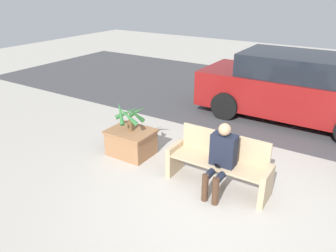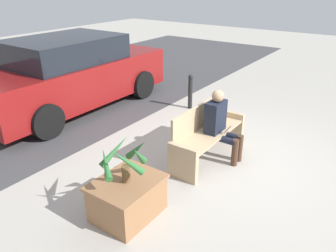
# 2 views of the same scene
# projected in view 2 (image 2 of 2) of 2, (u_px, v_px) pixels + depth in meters

# --- Properties ---
(ground_plane) EXTENTS (30.00, 30.00, 0.00)m
(ground_plane) POSITION_uv_depth(u_px,v_px,m) (229.00, 160.00, 5.49)
(ground_plane) COLOR #ADA89E
(road_surface) EXTENTS (20.00, 6.00, 0.01)m
(road_surface) POSITION_uv_depth(u_px,v_px,m) (37.00, 99.00, 8.25)
(road_surface) COLOR #424244
(road_surface) RESTS_ON ground_plane
(bench) EXTENTS (1.72, 0.50, 0.89)m
(bench) POSITION_uv_depth(u_px,v_px,m) (206.00, 134.00, 5.43)
(bench) COLOR tan
(bench) RESTS_ON ground_plane
(person_seated) EXTENTS (0.40, 0.59, 1.18)m
(person_seated) POSITION_uv_depth(u_px,v_px,m) (220.00, 122.00, 5.32)
(person_seated) COLOR black
(person_seated) RESTS_ON ground_plane
(planter_box) EXTENTS (0.87, 0.70, 0.51)m
(planter_box) POSITION_uv_depth(u_px,v_px,m) (127.00, 197.00, 4.11)
(planter_box) COLOR #936642
(planter_box) RESTS_ON ground_plane
(potted_plant) EXTENTS (0.64, 0.66, 0.58)m
(potted_plant) POSITION_uv_depth(u_px,v_px,m) (125.00, 158.00, 3.88)
(potted_plant) COLOR brown
(potted_plant) RESTS_ON planter_box
(parked_car) EXTENTS (4.54, 1.98, 1.62)m
(parked_car) POSITION_uv_depth(u_px,v_px,m) (71.00, 74.00, 7.41)
(parked_car) COLOR maroon
(parked_car) RESTS_ON ground_plane
(bollard_post) EXTENTS (0.11, 0.11, 0.80)m
(bollard_post) POSITION_uv_depth(u_px,v_px,m) (190.00, 91.00, 7.49)
(bollard_post) COLOR black
(bollard_post) RESTS_ON ground_plane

